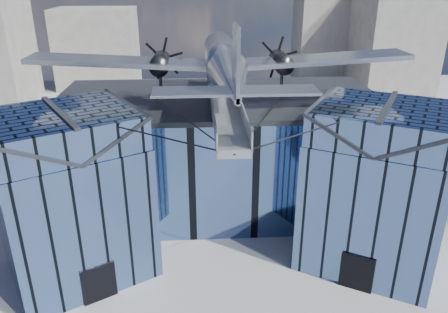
{
  "coord_description": "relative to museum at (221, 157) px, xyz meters",
  "views": [
    {
      "loc": [
        -1.81,
        -27.69,
        19.76
      ],
      "look_at": [
        0.0,
        2.0,
        7.2
      ],
      "focal_mm": 35.0,
      "sensor_mm": 36.0,
      "label": 1
    }
  ],
  "objects": [
    {
      "name": "ground_plane",
      "position": [
        -0.0,
        -5.82,
        -5.54
      ],
      "size": [
        120.0,
        120.0,
        0.0
      ],
      "primitive_type": "plane",
      "color": "gray"
    },
    {
      "name": "bg_towers",
      "position": [
        1.45,
        44.67,
        4.47
      ],
      "size": [
        77.0,
        24.5,
        26.0
      ],
      "color": "gray",
      "rests_on": "ground"
    },
    {
      "name": "museum",
      "position": [
        0.0,
        0.0,
        0.0
      ],
      "size": [
        32.88,
        24.5,
        17.6
      ],
      "color": "#4E6CA0",
      "rests_on": "ground"
    }
  ]
}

